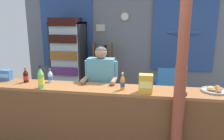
# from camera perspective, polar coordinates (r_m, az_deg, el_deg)

# --- Properties ---
(ground_plane) EXTENTS (8.23, 8.23, 0.00)m
(ground_plane) POSITION_cam_1_polar(r_m,az_deg,el_deg) (4.34, 0.76, -13.08)
(ground_plane) COLOR #665B51
(back_wall_curtained) EXTENTS (5.59, 0.22, 2.79)m
(back_wall_curtained) POSITION_cam_1_polar(r_m,az_deg,el_deg) (5.84, 3.71, 8.41)
(back_wall_curtained) COLOR slate
(back_wall_curtained) RESTS_ON ground
(stall_counter) EXTENTS (4.18, 0.47, 0.95)m
(stall_counter) POSITION_cam_1_polar(r_m,az_deg,el_deg) (3.19, -0.59, -11.61)
(stall_counter) COLOR #935B33
(stall_counter) RESTS_ON ground
(timber_post) EXTENTS (0.16, 0.14, 2.74)m
(timber_post) POSITION_cam_1_polar(r_m,az_deg,el_deg) (2.74, 17.62, -0.33)
(timber_post) COLOR brown
(timber_post) RESTS_ON ground
(drink_fridge) EXTENTS (0.79, 0.76, 1.95)m
(drink_fridge) POSITION_cam_1_polar(r_m,az_deg,el_deg) (5.73, -11.36, 4.49)
(drink_fridge) COLOR #232328
(drink_fridge) RESTS_ON ground
(bottle_shelf_rack) EXTENTS (0.48, 0.28, 1.31)m
(bottle_shelf_rack) POSITION_cam_1_polar(r_m,az_deg,el_deg) (5.71, -2.36, 0.70)
(bottle_shelf_rack) COLOR brown
(bottle_shelf_rack) RESTS_ON ground
(plastic_lawn_chair) EXTENTS (0.49, 0.49, 0.86)m
(plastic_lawn_chair) POSITION_cam_1_polar(r_m,az_deg,el_deg) (5.17, 13.80, -3.19)
(plastic_lawn_chair) COLOR #3884D6
(plastic_lawn_chair) RESTS_ON ground
(shopkeeper) EXTENTS (0.54, 0.42, 1.49)m
(shopkeeper) POSITION_cam_1_polar(r_m,az_deg,el_deg) (3.57, -2.85, -2.73)
(shopkeeper) COLOR #28282D
(shopkeeper) RESTS_ON ground
(soda_bottle_lime_soda) EXTENTS (0.09, 0.09, 0.33)m
(soda_bottle_lime_soda) POSITION_cam_1_polar(r_m,az_deg,el_deg) (3.29, -18.09, -2.11)
(soda_bottle_lime_soda) COLOR #75C64C
(soda_bottle_lime_soda) RESTS_ON stall_counter
(soda_bottle_cola) EXTENTS (0.08, 0.08, 0.23)m
(soda_bottle_cola) POSITION_cam_1_polar(r_m,az_deg,el_deg) (3.67, -21.61, -1.50)
(soda_bottle_cola) COLOR black
(soda_bottle_cola) RESTS_ON stall_counter
(soda_bottle_water) EXTENTS (0.08, 0.08, 0.22)m
(soda_bottle_water) POSITION_cam_1_polar(r_m,az_deg,el_deg) (3.56, -15.84, -1.62)
(soda_bottle_water) COLOR silver
(soda_bottle_water) RESTS_ON stall_counter
(soda_bottle_orange_soda) EXTENTS (0.06, 0.06, 0.25)m
(soda_bottle_orange_soda) POSITION_cam_1_polar(r_m,az_deg,el_deg) (3.06, 2.78, -3.28)
(soda_bottle_orange_soda) COLOR orange
(soda_bottle_orange_soda) RESTS_ON stall_counter
(snack_box_choco_powder) EXTENTS (0.19, 0.14, 0.25)m
(snack_box_choco_powder) POSITION_cam_1_polar(r_m,az_deg,el_deg) (2.96, 8.81, -3.53)
(snack_box_choco_powder) COLOR gold
(snack_box_choco_powder) RESTS_ON stall_counter
(snack_box_biscuit) EXTENTS (0.17, 0.11, 0.17)m
(snack_box_biscuit) POSITION_cam_1_polar(r_m,az_deg,el_deg) (3.93, -25.94, -1.18)
(snack_box_biscuit) COLOR #3D75B7
(snack_box_biscuit) RESTS_ON stall_counter
(pastry_tray) EXTENTS (0.35, 0.35, 0.07)m
(pastry_tray) POSITION_cam_1_polar(r_m,az_deg,el_deg) (3.31, 25.16, -4.75)
(pastry_tray) COLOR #BCBCC1
(pastry_tray) RESTS_ON stall_counter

